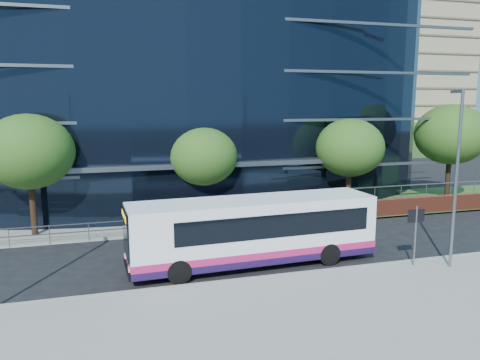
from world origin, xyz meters
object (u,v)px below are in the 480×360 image
object	(u,v)px
tree_dist_e	(347,124)
tree_dist_f	(433,124)
tree_far_c	(350,148)
streetlight_east	(456,174)
city_bus	(256,230)
tree_far_d	(451,135)
tree_far_a	(29,152)
tree_far_b	(203,157)
street_sign	(416,223)

from	to	relation	value
tree_dist_e	tree_dist_f	world-z (taller)	tree_dist_e
tree_far_c	streetlight_east	distance (m)	11.22
tree_dist_f	city_bus	distance (m)	59.01
tree_far_d	city_bus	bearing A→B (deg)	-153.81
tree_far_a	tree_far_c	bearing A→B (deg)	0.00
tree_far_b	city_bus	world-z (taller)	tree_far_b
tree_far_c	tree_far_d	xyz separation A→B (m)	(9.00, 1.00, 0.65)
tree_far_c	tree_far_a	bearing A→B (deg)	180.00
tree_far_c	tree_far_d	size ratio (longest dim) A/B	0.87
tree_far_c	tree_dist_e	xyz separation A→B (m)	(17.00, 31.00, 0.00)
tree_far_b	tree_dist_e	world-z (taller)	tree_dist_e
tree_far_b	city_bus	xyz separation A→B (m)	(0.65, -8.52, -2.54)
tree_far_a	tree_dist_e	world-z (taller)	tree_far_a
tree_far_b	tree_far_c	world-z (taller)	tree_far_c
tree_far_a	tree_dist_f	bearing A→B (deg)	31.91
tree_dist_e	tree_far_b	bearing A→B (deg)	-131.52
tree_dist_e	streetlight_east	world-z (taller)	streetlight_east
tree_far_d	streetlight_east	xyz separation A→B (m)	(-10.00, -12.17, -0.75)
tree_dist_e	tree_dist_f	bearing A→B (deg)	7.13
tree_far_c	tree_dist_f	world-z (taller)	tree_far_c
street_sign	tree_far_c	distance (m)	11.14
streetlight_east	city_bus	xyz separation A→B (m)	(-8.35, 3.15, -2.77)
street_sign	tree_dist_e	distance (m)	45.99
tree_far_a	tree_far_d	bearing A→B (deg)	1.97
tree_far_d	tree_dist_e	xyz separation A→B (m)	(8.00, 30.00, -0.65)
tree_far_c	tree_dist_f	distance (m)	46.67
tree_far_d	city_bus	world-z (taller)	tree_far_d
street_sign	tree_dist_f	size ratio (longest dim) A/B	0.46
tree_far_b	tree_far_c	xyz separation A→B (m)	(10.00, -0.50, 0.33)
tree_far_b	streetlight_east	bearing A→B (deg)	-52.37
tree_far_d	tree_dist_e	distance (m)	31.06
tree_far_b	tree_dist_f	bearing A→B (deg)	37.08
tree_far_c	street_sign	bearing A→B (deg)	-103.29
streetlight_east	city_bus	size ratio (longest dim) A/B	0.68
tree_dist_f	streetlight_east	xyz separation A→B (m)	(-34.00, -44.17, 0.23)
tree_far_c	tree_far_d	world-z (taller)	tree_far_d
tree_far_b	tree_dist_f	distance (m)	53.90
tree_dist_e	tree_dist_f	xyz separation A→B (m)	(16.00, 2.00, -0.33)
tree_dist_e	tree_dist_f	distance (m)	16.13
street_sign	tree_dist_f	distance (m)	56.25
tree_far_a	street_sign	bearing A→B (deg)	-31.17
street_sign	tree_far_a	distance (m)	20.63
tree_far_b	city_bus	size ratio (longest dim) A/B	0.51
tree_far_c	city_bus	xyz separation A→B (m)	(-9.35, -8.02, -2.86)
street_sign	tree_far_d	world-z (taller)	tree_far_d
tree_far_b	streetlight_east	size ratio (longest dim) A/B	0.76
streetlight_east	tree_far_d	bearing A→B (deg)	50.60
street_sign	tree_dist_f	xyz separation A→B (m)	(35.50, 43.59, 2.06)
street_sign	city_bus	bearing A→B (deg)	159.47
tree_far_b	street_sign	bearing A→B (deg)	-55.92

